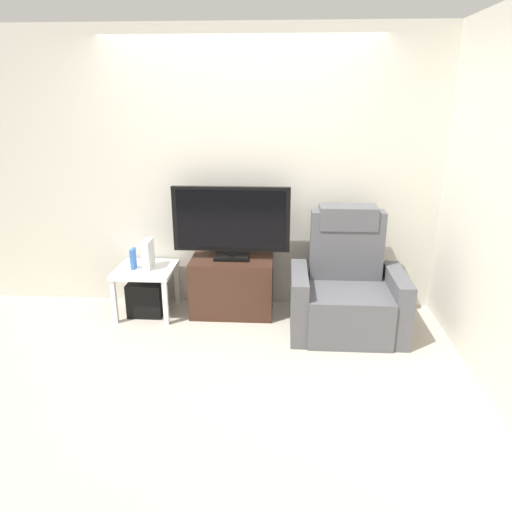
{
  "coord_description": "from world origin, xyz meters",
  "views": [
    {
      "loc": [
        0.4,
        -3.29,
        2.0
      ],
      "look_at": [
        0.17,
        0.5,
        0.7
      ],
      "focal_mm": 33.01,
      "sensor_mm": 36.0,
      "label": 1
    }
  ],
  "objects": [
    {
      "name": "side_table",
      "position": [
        -0.89,
        0.8,
        0.39
      ],
      "size": [
        0.54,
        0.54,
        0.46
      ],
      "color": "white",
      "rests_on": "ground"
    },
    {
      "name": "wall_back",
      "position": [
        0.0,
        1.13,
        1.3
      ],
      "size": [
        6.4,
        0.06,
        2.6
      ],
      "primitive_type": "cube",
      "color": "beige",
      "rests_on": "ground"
    },
    {
      "name": "book_upright",
      "position": [
        -0.99,
        0.78,
        0.56
      ],
      "size": [
        0.03,
        0.1,
        0.19
      ],
      "primitive_type": "cube",
      "color": "#3366B2",
      "rests_on": "side_table"
    },
    {
      "name": "tv_stand",
      "position": [
        -0.08,
        0.85,
        0.27
      ],
      "size": [
        0.77,
        0.45,
        0.54
      ],
      "color": "#3D2319",
      "rests_on": "ground"
    },
    {
      "name": "recliner_armchair",
      "position": [
        0.97,
        0.58,
        0.37
      ],
      "size": [
        0.98,
        0.78,
        1.08
      ],
      "rotation": [
        0.0,
        0.0,
        -0.08
      ],
      "color": "#515156",
      "rests_on": "ground"
    },
    {
      "name": "subwoofer_box",
      "position": [
        -0.89,
        0.8,
        0.16
      ],
      "size": [
        0.33,
        0.33,
        0.33
      ],
      "primitive_type": "cube",
      "color": "black",
      "rests_on": "ground"
    },
    {
      "name": "wall_side",
      "position": [
        1.88,
        0.0,
        1.3
      ],
      "size": [
        0.06,
        4.48,
        2.6
      ],
      "primitive_type": "cube",
      "color": "beige",
      "rests_on": "ground"
    },
    {
      "name": "television",
      "position": [
        -0.08,
        0.86,
        0.91
      ],
      "size": [
        1.08,
        0.2,
        0.68
      ],
      "color": "black",
      "rests_on": "tv_stand"
    },
    {
      "name": "game_console",
      "position": [
        -0.86,
        0.81,
        0.59
      ],
      "size": [
        0.07,
        0.2,
        0.27
      ],
      "primitive_type": "cube",
      "color": "white",
      "rests_on": "side_table"
    },
    {
      "name": "ground_plane",
      "position": [
        0.0,
        0.0,
        0.0
      ],
      "size": [
        6.4,
        6.4,
        0.0
      ],
      "primitive_type": "plane",
      "color": "#B2A899"
    }
  ]
}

